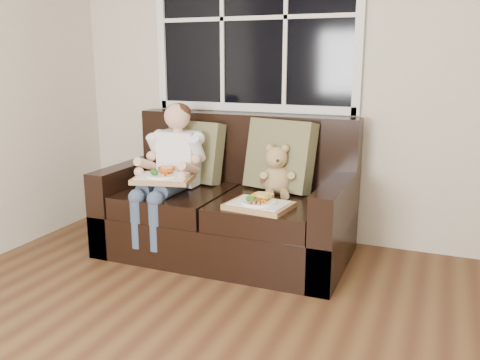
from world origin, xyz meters
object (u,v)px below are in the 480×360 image
at_px(teddy_bear, 276,174).
at_px(tray_right, 259,204).
at_px(tray_left, 164,177).
at_px(child, 172,160).
at_px(loveseat, 230,209).

bearing_deg(teddy_bear, tray_right, -107.84).
distance_m(tray_left, tray_right, 0.73).
bearing_deg(child, tray_left, -82.03).
relative_size(loveseat, child, 1.83).
bearing_deg(teddy_bear, tray_left, -176.07).
distance_m(loveseat, child, 0.54).
bearing_deg(loveseat, tray_right, -44.31).
height_order(loveseat, tray_right, loveseat).
relative_size(teddy_bear, tray_right, 0.85).
height_order(teddy_bear, tray_left, teddy_bear).
bearing_deg(loveseat, teddy_bear, 5.37).
relative_size(child, tray_right, 2.22).
bearing_deg(loveseat, tray_left, -142.93).
xyz_separation_m(child, tray_right, (0.74, -0.22, -0.18)).
height_order(loveseat, teddy_bear, loveseat).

